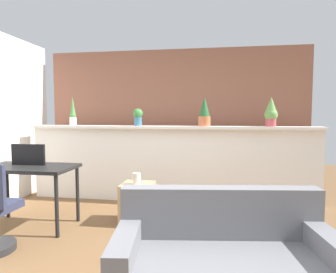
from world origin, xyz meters
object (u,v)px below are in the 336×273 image
Objects in this scene: potted_plant_3 at (271,112)px; vase_on_shelf at (137,179)px; potted_plant_1 at (138,116)px; potted_plant_2 at (204,112)px; potted_plant_0 at (73,113)px; side_cube_shelf at (138,203)px; couch at (225,267)px; desk at (29,173)px; tv_monitor at (28,154)px.

vase_on_shelf is (-1.78, -0.94, -0.84)m from potted_plant_3.
potted_plant_1 is 1.05m from potted_plant_2.
potted_plant_3 is at bearing -0.65° from potted_plant_1.
potted_plant_0 is 3.10m from potted_plant_3.
vase_on_shelf is (1.33, -0.96, -0.83)m from potted_plant_0.
side_cube_shelf is (-0.81, -0.89, -1.16)m from potted_plant_2.
potted_plant_2 is (2.14, -0.04, 0.01)m from potted_plant_0.
desk is at bearing 153.76° from couch.
tv_monitor reaches higher than vase_on_shelf.
potted_plant_2 is (1.04, -0.04, 0.06)m from potted_plant_1.
potted_plant_1 is 0.61× the size of potted_plant_2.
potted_plant_3 is (3.10, -0.02, 0.01)m from potted_plant_0.
desk is 0.24m from tv_monitor.
vase_on_shelf is at bearing 9.40° from tv_monitor.
tv_monitor reaches higher than desk.
couch is at bearing -45.41° from potted_plant_0.
desk is 2.60m from couch.
tv_monitor reaches higher than couch.
couch is at bearing -62.16° from potted_plant_1.
potted_plant_3 is 3.05× the size of vase_on_shelf.
vase_on_shelf is (1.33, 0.22, -0.31)m from tv_monitor.
potted_plant_3 reaches higher than potted_plant_1.
desk is 1.38m from side_cube_shelf.
potted_plant_2 is at bearing 48.73° from vase_on_shelf.
vase_on_shelf reaches higher than side_cube_shelf.
tv_monitor is 1.38m from vase_on_shelf.
potted_plant_0 reaches higher than vase_on_shelf.
potted_plant_3 is at bearing 20.57° from tv_monitor.
couch reaches higher than desk.
potted_plant_3 reaches higher than desk.
potted_plant_3 is 2.31m from side_cube_shelf.
potted_plant_1 is 0.62× the size of potted_plant_3.
desk is (0.06, -1.26, -0.73)m from potted_plant_0.
potted_plant_2 is at bearing -0.99° from potted_plant_0.
tv_monitor is at bearing -169.40° from side_cube_shelf.
potted_plant_0 is 1.07× the size of tv_monitor.
tv_monitor reaches higher than side_cube_shelf.
potted_plant_2 is at bearing 30.45° from desk.
vase_on_shelf is (1.27, 0.30, -0.09)m from desk.
potted_plant_0 is 0.28× the size of couch.
potted_plant_0 is 1.99m from side_cube_shelf.
potted_plant_0 is 0.94× the size of side_cube_shelf.
vase_on_shelf is at bearing 13.27° from desk.
couch is (2.36, -2.40, -1.12)m from potted_plant_0.
potted_plant_2 is 3.13× the size of vase_on_shelf.
potted_plant_0 is 1.08× the size of potted_plant_3.
potted_plant_1 is 1.77m from desk.
potted_plant_2 is 0.27× the size of couch.
potted_plant_1 is 2.92m from couch.
vase_on_shelf is at bearing -94.28° from side_cube_shelf.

